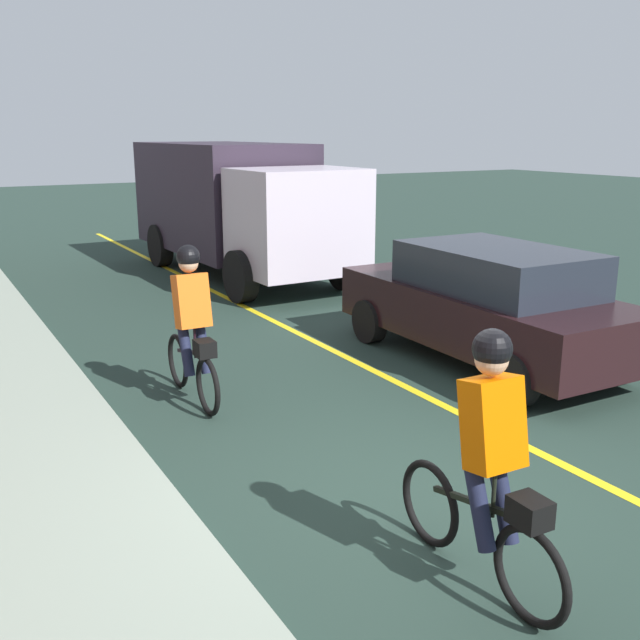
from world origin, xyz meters
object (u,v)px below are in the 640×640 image
at_px(cyclist_follow, 488,463).
at_px(patrol_sedan, 487,302).
at_px(box_truck_background, 237,203).
at_px(cyclist_lead, 192,326).

bearing_deg(cyclist_follow, patrol_sedan, -41.04).
relative_size(cyclist_follow, box_truck_background, 0.27).
bearing_deg(box_truck_background, cyclist_follow, -16.84).
relative_size(cyclist_lead, patrol_sedan, 0.41).
height_order(cyclist_lead, box_truck_background, box_truck_background).
xyz_separation_m(cyclist_follow, box_truck_background, (11.23, -3.09, 0.64)).
xyz_separation_m(patrol_sedan, box_truck_background, (7.42, 0.37, 0.73)).
bearing_deg(box_truck_background, cyclist_lead, -28.72).
height_order(cyclist_follow, patrol_sedan, cyclist_follow).
bearing_deg(patrol_sedan, cyclist_follow, 138.48).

